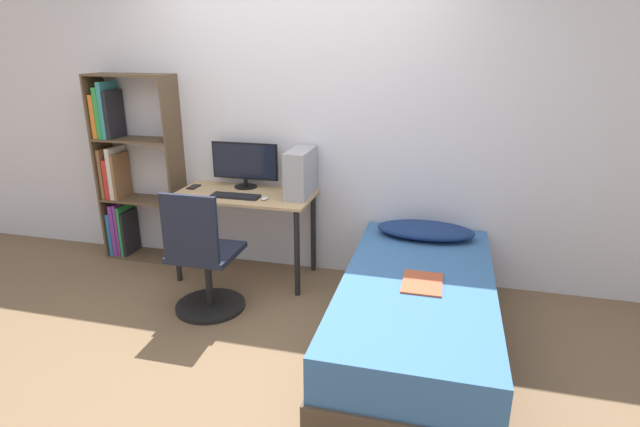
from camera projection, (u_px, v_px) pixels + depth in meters
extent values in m
plane|color=brown|center=(237.00, 355.00, 3.15)|extent=(14.00, 14.00, 0.00)
cube|color=silver|center=(299.00, 124.00, 4.06)|extent=(8.00, 0.05, 2.50)
cube|color=tan|center=(244.00, 195.00, 4.03)|extent=(1.13, 0.58, 0.02)
cylinder|color=black|center=(176.00, 241.00, 4.05)|extent=(0.04, 0.04, 0.70)
cylinder|color=black|center=(297.00, 254.00, 3.81)|extent=(0.04, 0.04, 0.70)
cylinder|color=black|center=(203.00, 222.00, 4.49)|extent=(0.04, 0.04, 0.70)
cylinder|color=black|center=(313.00, 232.00, 4.25)|extent=(0.04, 0.04, 0.70)
cube|color=brown|center=(105.00, 168.00, 4.46)|extent=(0.02, 0.28, 1.64)
cube|color=brown|center=(177.00, 173.00, 4.30)|extent=(0.02, 0.28, 1.64)
cube|color=brown|center=(150.00, 255.00, 4.64)|extent=(0.70, 0.28, 0.02)
cube|color=brown|center=(143.00, 200.00, 4.47)|extent=(0.70, 0.28, 0.02)
cube|color=brown|center=(136.00, 140.00, 4.29)|extent=(0.70, 0.28, 0.02)
cube|color=brown|center=(129.00, 75.00, 4.12)|extent=(0.70, 0.28, 0.02)
cube|color=#2870B7|center=(117.00, 231.00, 4.65)|extent=(0.03, 0.24, 0.39)
cube|color=#7A338E|center=(120.00, 227.00, 4.63)|extent=(0.04, 0.24, 0.48)
cube|color=#7A338E|center=(124.00, 228.00, 4.62)|extent=(0.03, 0.24, 0.48)
cube|color=green|center=(127.00, 229.00, 4.61)|extent=(0.02, 0.24, 0.46)
cube|color=black|center=(130.00, 232.00, 4.61)|extent=(0.03, 0.24, 0.41)
cube|color=brown|center=(109.00, 172.00, 4.47)|extent=(0.03, 0.24, 0.44)
cube|color=red|center=(114.00, 177.00, 4.47)|extent=(0.04, 0.24, 0.35)
cube|color=beige|center=(117.00, 172.00, 4.44)|extent=(0.04, 0.24, 0.46)
cube|color=brown|center=(121.00, 175.00, 4.44)|extent=(0.03, 0.24, 0.40)
cube|color=orange|center=(101.00, 116.00, 4.31)|extent=(0.04, 0.24, 0.37)
cube|color=green|center=(105.00, 112.00, 4.29)|extent=(0.04, 0.24, 0.43)
cube|color=teal|center=(110.00, 110.00, 4.27)|extent=(0.04, 0.24, 0.48)
cube|color=black|center=(115.00, 114.00, 4.27)|extent=(0.03, 0.24, 0.41)
cylinder|color=black|center=(211.00, 306.00, 3.73)|extent=(0.51, 0.51, 0.03)
cylinder|color=black|center=(209.00, 280.00, 3.66)|extent=(0.05, 0.05, 0.40)
cube|color=black|center=(207.00, 252.00, 3.59)|extent=(0.45, 0.45, 0.04)
cube|color=black|center=(190.00, 229.00, 3.32)|extent=(0.40, 0.04, 0.47)
cube|color=#4C3D2D|center=(415.00, 330.00, 3.23)|extent=(0.96, 2.00, 0.21)
cube|color=#38669E|center=(417.00, 298.00, 3.15)|extent=(0.93, 1.96, 0.26)
ellipsoid|color=navy|center=(425.00, 230.00, 3.77)|extent=(0.73, 0.36, 0.11)
cube|color=#B24C2D|center=(422.00, 283.00, 3.05)|extent=(0.24, 0.32, 0.01)
cylinder|color=black|center=(246.00, 187.00, 4.20)|extent=(0.19, 0.19, 0.01)
cylinder|color=black|center=(246.00, 182.00, 4.19)|extent=(0.04, 0.04, 0.07)
cube|color=black|center=(245.00, 161.00, 4.14)|extent=(0.58, 0.01, 0.31)
cube|color=black|center=(244.00, 161.00, 4.13)|extent=(0.55, 0.01, 0.28)
cube|color=black|center=(235.00, 196.00, 3.93)|extent=(0.39, 0.12, 0.02)
cube|color=#99999E|center=(301.00, 173.00, 3.92)|extent=(0.17, 0.41, 0.37)
ellipsoid|color=silver|center=(265.00, 198.00, 3.87)|extent=(0.06, 0.09, 0.02)
cube|color=black|center=(194.00, 187.00, 4.20)|extent=(0.07, 0.14, 0.01)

